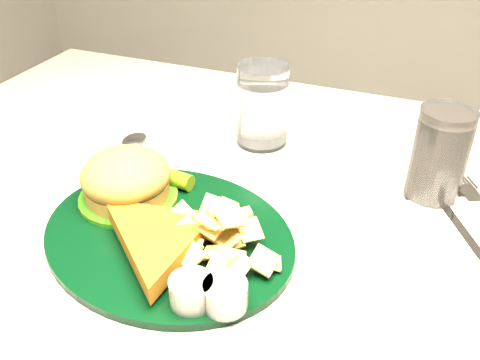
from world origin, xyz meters
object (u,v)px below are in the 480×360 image
Objects in this scene: water_glass at (262,106)px; cola_glass at (439,156)px; dinner_plate at (166,215)px; fork_napkin at (462,226)px.

cola_glass is at bearing -13.18° from water_glass.
dinner_plate is 0.34m from cola_glass.
water_glass is 0.97× the size of cola_glass.
cola_glass reaches higher than dinner_plate.
cola_glass reaches higher than water_glass.
water_glass reaches higher than dinner_plate.
fork_napkin is at bearing -21.50° from water_glass.
water_glass is 0.72× the size of fork_napkin.
dinner_plate is at bearing -143.64° from cola_glass.
cola_glass is at bearing 97.73° from fork_napkin.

